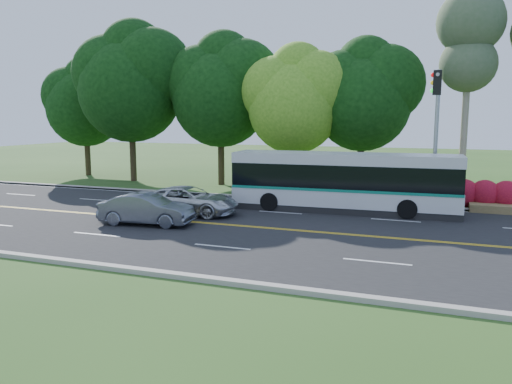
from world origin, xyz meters
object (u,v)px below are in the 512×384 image
(transit_bus, at_px, (343,183))
(suv, at_px, (189,200))
(sedan, at_px, (147,209))
(traffic_signal, at_px, (436,117))

(transit_bus, xyz_separation_m, suv, (-6.83, -3.43, -0.76))
(sedan, bearing_deg, traffic_signal, -67.09)
(traffic_signal, bearing_deg, sedan, -150.52)
(traffic_signal, xyz_separation_m, transit_bus, (-4.18, -0.42, -3.22))
(sedan, relative_size, suv, 0.85)
(traffic_signal, relative_size, suv, 1.45)
(traffic_signal, relative_size, transit_bus, 0.63)
(traffic_signal, height_order, sedan, traffic_signal)
(transit_bus, bearing_deg, suv, -155.56)
(traffic_signal, bearing_deg, suv, -160.70)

